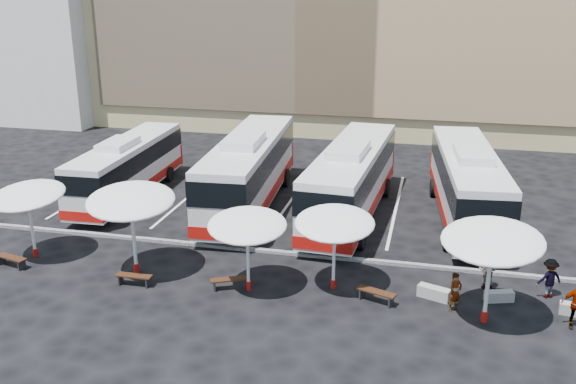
% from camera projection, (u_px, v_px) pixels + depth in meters
% --- Properties ---
extents(ground, '(120.00, 120.00, 0.00)m').
position_uv_depth(ground, '(252.00, 256.00, 29.59)').
color(ground, black).
rests_on(ground, ground).
extents(apartment_block, '(14.00, 14.00, 18.00)m').
position_uv_depth(apartment_block, '(43.00, 15.00, 58.70)').
color(apartment_block, silver).
rests_on(apartment_block, ground).
extents(curb_divider, '(34.00, 0.25, 0.15)m').
position_uv_depth(curb_divider, '(255.00, 250.00, 30.03)').
color(curb_divider, black).
rests_on(curb_divider, ground).
extents(bay_lines, '(24.15, 12.00, 0.01)m').
position_uv_depth(bay_lines, '(291.00, 200.00, 36.98)').
color(bay_lines, white).
rests_on(bay_lines, ground).
extents(bus_0, '(2.92, 11.41, 3.60)m').
position_uv_depth(bus_0, '(128.00, 166.00, 37.05)').
color(bus_0, silver).
rests_on(bus_0, ground).
extents(bus_1, '(3.77, 13.57, 4.26)m').
position_uv_depth(bus_1, '(249.00, 169.00, 35.41)').
color(bus_1, silver).
rests_on(bus_1, ground).
extents(bus_2, '(3.60, 13.20, 4.15)m').
position_uv_depth(bus_2, '(351.00, 178.00, 33.93)').
color(bus_2, silver).
rests_on(bus_2, ground).
extents(bus_3, '(3.94, 12.97, 4.05)m').
position_uv_depth(bus_3, '(467.00, 182.00, 33.40)').
color(bus_3, silver).
rests_on(bus_3, ground).
extents(sunshade_0, '(3.73, 3.77, 3.47)m').
position_uv_depth(sunshade_0, '(28.00, 196.00, 28.58)').
color(sunshade_0, silver).
rests_on(sunshade_0, ground).
extents(sunshade_1, '(4.63, 4.67, 3.89)m').
position_uv_depth(sunshade_1, '(131.00, 201.00, 26.82)').
color(sunshade_1, silver).
rests_on(sunshade_1, ground).
extents(sunshade_2, '(3.82, 3.85, 3.33)m').
position_uv_depth(sunshade_2, '(247.00, 226.00, 25.46)').
color(sunshade_2, silver).
rests_on(sunshade_2, ground).
extents(sunshade_3, '(3.48, 3.52, 3.38)m').
position_uv_depth(sunshade_3, '(335.00, 223.00, 25.58)').
color(sunshade_3, silver).
rests_on(sunshade_3, ground).
extents(sunshade_4, '(4.51, 4.55, 3.82)m').
position_uv_depth(sunshade_4, '(492.00, 241.00, 22.88)').
color(sunshade_4, silver).
rests_on(sunshade_4, ground).
extents(wood_bench_0, '(1.61, 0.78, 0.48)m').
position_uv_depth(wood_bench_0, '(11.00, 259.00, 28.34)').
color(wood_bench_0, black).
rests_on(wood_bench_0, ground).
extents(wood_bench_1, '(1.54, 0.44, 0.47)m').
position_uv_depth(wood_bench_1, '(134.00, 277.00, 26.62)').
color(wood_bench_1, black).
rests_on(wood_bench_1, ground).
extents(wood_bench_2, '(1.53, 0.99, 0.46)m').
position_uv_depth(wood_bench_2, '(229.00, 281.00, 26.32)').
color(wood_bench_2, black).
rests_on(wood_bench_2, ground).
extents(wood_bench_3, '(1.63, 0.95, 0.49)m').
position_uv_depth(wood_bench_3, '(376.00, 294.00, 25.22)').
color(wood_bench_3, black).
rests_on(wood_bench_3, ground).
extents(conc_bench_0, '(1.36, 0.84, 0.48)m').
position_uv_depth(conc_bench_0, '(434.00, 293.00, 25.57)').
color(conc_bench_0, gray).
rests_on(conc_bench_0, ground).
extents(conc_bench_1, '(1.19, 0.70, 0.42)m').
position_uv_depth(conc_bench_1, '(499.00, 296.00, 25.35)').
color(conc_bench_1, gray).
rests_on(conc_bench_1, ground).
extents(conc_bench_2, '(1.24, 0.57, 0.45)m').
position_uv_depth(conc_bench_2, '(576.00, 310.00, 24.29)').
color(conc_bench_2, gray).
rests_on(conc_bench_2, ground).
extents(passenger_0, '(0.68, 0.66, 1.57)m').
position_uv_depth(passenger_0, '(455.00, 292.00, 24.45)').
color(passenger_0, black).
rests_on(passenger_0, ground).
extents(passenger_1, '(0.89, 0.79, 1.54)m').
position_uv_depth(passenger_1, '(488.00, 271.00, 26.22)').
color(passenger_1, black).
rests_on(passenger_1, ground).
extents(passenger_3, '(1.22, 1.00, 1.65)m').
position_uv_depth(passenger_3, '(549.00, 278.00, 25.50)').
color(passenger_3, black).
rests_on(passenger_3, ground).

